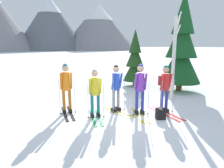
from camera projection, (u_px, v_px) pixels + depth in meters
ground_plane at (114, 114)px, 7.14m from camera, size 400.00×400.00×0.00m
skier_in_orange at (66, 85)px, 7.03m from camera, size 0.61×1.65×1.86m
skier_in_yellow at (95, 90)px, 6.64m from camera, size 0.63×1.60×1.71m
skier_in_blue at (116, 86)px, 7.20m from camera, size 0.66×1.66×1.79m
skier_in_purple at (140, 87)px, 6.87m from camera, size 0.73×1.59×1.86m
skier_in_red at (165, 86)px, 7.07m from camera, size 0.61×1.78×1.80m
pine_tree_near at (135, 60)px, 11.75m from camera, size 1.43×1.43×3.46m
pine_tree_mid at (182, 47)px, 10.24m from camera, size 2.16×2.16×5.23m
birch_tree_tall at (174, 56)px, 8.65m from camera, size 0.97×1.06×3.85m
backpack_on_snow_front at (161, 114)px, 6.60m from camera, size 0.38×0.34×0.38m
mountain_ridge_distant at (28, 20)px, 82.65m from camera, size 107.02×41.90×27.90m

